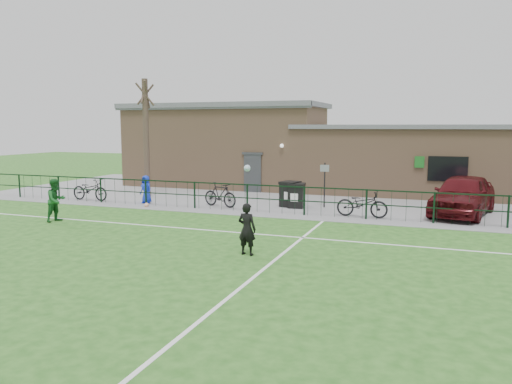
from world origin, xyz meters
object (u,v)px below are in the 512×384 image
(bicycle_e, at_px, (362,204))
(outfield_player, at_px, (56,200))
(wheelie_bin_left, at_px, (290,195))
(bicycle_c, at_px, (90,190))
(spectator_child, at_px, (146,189))
(bicycle_d, at_px, (220,195))
(sign_post, at_px, (324,185))
(bare_tree, at_px, (146,139))
(car_maroon, at_px, (463,195))
(ball_ground, at_px, (147,205))
(wheelie_bin_right, at_px, (297,196))

(bicycle_e, height_order, outfield_player, outfield_player)
(wheelie_bin_left, bearing_deg, bicycle_c, -157.61)
(bicycle_c, height_order, spectator_child, spectator_child)
(bicycle_d, bearing_deg, spectator_child, 110.33)
(sign_post, relative_size, bicycle_c, 0.99)
(bare_tree, height_order, bicycle_e, bare_tree)
(wheelie_bin_left, xyz_separation_m, car_maroon, (7.22, 0.38, 0.30))
(car_maroon, height_order, outfield_player, car_maroon)
(sign_post, distance_m, spectator_child, 8.33)
(car_maroon, relative_size, bicycle_e, 2.39)
(bicycle_c, relative_size, ball_ground, 9.95)
(car_maroon, relative_size, outfield_player, 2.98)
(wheelie_bin_left, distance_m, spectator_child, 6.79)
(bicycle_c, bearing_deg, sign_post, -78.35)
(spectator_child, xyz_separation_m, outfield_player, (-0.81, -4.99, 0.14))
(wheelie_bin_right, bearing_deg, spectator_child, -175.98)
(bare_tree, height_order, outfield_player, bare_tree)
(spectator_child, bearing_deg, ball_ground, -42.56)
(bicycle_c, bearing_deg, outfield_player, -152.63)
(outfield_player, bearing_deg, car_maroon, -54.90)
(bare_tree, xyz_separation_m, bicycle_e, (11.28, -2.15, -2.44))
(car_maroon, bearing_deg, bicycle_c, -159.93)
(wheelie_bin_left, xyz_separation_m, sign_post, (1.49, 0.34, 0.47))
(car_maroon, xyz_separation_m, bicycle_e, (-3.79, -1.91, -0.30))
(car_maroon, distance_m, bicycle_e, 4.25)
(bare_tree, relative_size, wheelie_bin_left, 5.67)
(bicycle_d, bearing_deg, outfield_player, 155.71)
(bicycle_e, bearing_deg, wheelie_bin_right, 70.34)
(outfield_player, bearing_deg, bare_tree, 13.54)
(sign_post, bearing_deg, wheelie_bin_right, -156.09)
(car_maroon, bearing_deg, spectator_child, -159.12)
(car_maroon, distance_m, bicycle_d, 10.29)
(car_maroon, relative_size, ball_ground, 24.08)
(bicycle_c, distance_m, outfield_player, 5.36)
(car_maroon, relative_size, bicycle_d, 2.68)
(sign_post, xyz_separation_m, bicycle_e, (1.94, -1.86, -0.46))
(spectator_child, bearing_deg, bicycle_c, -162.54)
(bare_tree, height_order, sign_post, bare_tree)
(ball_ground, bearing_deg, bicycle_d, 20.10)
(sign_post, height_order, ball_ground, sign_post)
(bicycle_d, bearing_deg, bicycle_e, -76.99)
(car_maroon, bearing_deg, bicycle_e, -139.70)
(wheelie_bin_right, xyz_separation_m, outfield_player, (-7.81, -6.22, 0.30))
(outfield_player, xyz_separation_m, ball_ground, (1.38, 4.10, -0.72))
(wheelie_bin_left, xyz_separation_m, bicycle_c, (-9.74, -1.55, 0.00))
(wheelie_bin_left, relative_size, bicycle_c, 0.52)
(bicycle_e, relative_size, outfield_player, 1.24)
(wheelie_bin_left, height_order, ball_ground, wheelie_bin_left)
(wheelie_bin_left, bearing_deg, bare_tree, -171.16)
(ball_ground, bearing_deg, bicycle_c, 168.58)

